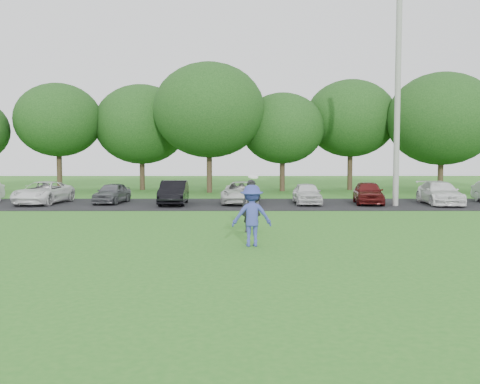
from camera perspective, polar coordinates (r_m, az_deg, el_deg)
The scene contains 7 objects.
ground at distance 14.37m, azimuth 0.04°, elevation -6.16°, with size 100.00×100.00×0.00m, color #2B7320.
parking_lot at distance 27.26m, azimuth -0.06°, elevation -1.30°, with size 32.00×6.50×0.03m, color black.
utility_pole at distance 27.44m, azimuth 16.45°, elevation 9.42°, with size 0.28×0.28×10.41m, color #969792.
frisbee_player at distance 14.81m, azimuth 1.27°, elevation -2.52°, with size 1.14×0.70×1.98m.
camera_bystander at distance 17.48m, azimuth 1.24°, elevation -1.49°, with size 0.67×0.47×1.72m.
parked_cars at distance 27.22m, azimuth -0.83°, elevation -0.07°, with size 27.95×4.69×1.21m.
tree_row at distance 37.01m, azimuth 2.28°, elevation 7.68°, with size 42.39×9.85×8.64m.
Camera 1 is at (-0.05, -14.14, 2.53)m, focal length 40.00 mm.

